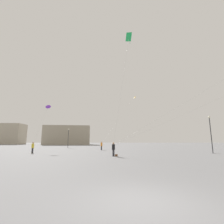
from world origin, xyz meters
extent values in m
plane|color=slate|center=(0.00, 0.00, 0.00)|extent=(300.00, 300.00, 0.00)
cylinder|color=#2D2D33|center=(-0.12, 14.66, 0.38)|extent=(0.25, 0.25, 0.76)
cylinder|color=black|center=(-0.12, 14.66, 1.09)|extent=(0.36, 0.36, 0.66)
sphere|color=tan|center=(-0.12, 14.66, 1.55)|extent=(0.25, 0.25, 0.25)
cylinder|color=#2D2D33|center=(-12.25, 20.46, 0.38)|extent=(0.25, 0.25, 0.76)
cylinder|color=yellow|center=(-12.25, 20.46, 1.10)|extent=(0.37, 0.37, 0.66)
sphere|color=tan|center=(-12.25, 20.46, 1.55)|extent=(0.25, 0.25, 0.25)
cylinder|color=#2D2D33|center=(-1.84, 27.77, 0.38)|extent=(0.25, 0.25, 0.77)
cylinder|color=orange|center=(-1.84, 27.77, 1.10)|extent=(0.37, 0.37, 0.67)
sphere|color=tan|center=(-1.84, 27.77, 1.56)|extent=(0.25, 0.25, 0.25)
cylinder|color=silver|center=(7.16, 13.59, 4.49)|extent=(14.56, 2.16, 6.40)
pyramid|color=green|center=(2.02, 14.40, 15.83)|extent=(0.89, 1.55, 0.88)
sphere|color=green|center=(2.06, 14.51, 15.60)|extent=(0.10, 0.10, 0.10)
sphere|color=green|center=(2.13, 14.64, 15.39)|extent=(0.10, 0.10, 0.10)
sphere|color=green|center=(2.19, 14.76, 15.18)|extent=(0.10, 0.10, 0.10)
cylinder|color=silver|center=(0.94, 14.53, 8.56)|extent=(2.13, 0.29, 14.52)
cone|color=purple|center=(-12.95, 27.70, 8.83)|extent=(1.13, 0.85, 0.93)
sphere|color=purple|center=(-12.94, 27.56, 8.62)|extent=(0.10, 0.10, 0.10)
sphere|color=purple|center=(-12.92, 27.42, 8.41)|extent=(0.10, 0.10, 0.10)
sphere|color=purple|center=(-12.91, 27.28, 8.20)|extent=(0.10, 0.10, 0.10)
cylinder|color=silver|center=(-12.60, 24.08, 5.06)|extent=(0.71, 7.25, 7.54)
cylinder|color=silver|center=(6.79, 10.83, 5.54)|extent=(13.82, 7.68, 8.49)
cone|color=yellow|center=(6.89, 36.93, 13.61)|extent=(1.03, 1.09, 0.63)
sphere|color=yellow|center=(6.91, 36.80, 13.40)|extent=(0.10, 0.10, 0.10)
sphere|color=yellow|center=(6.93, 36.66, 13.19)|extent=(0.10, 0.10, 0.10)
sphere|color=yellow|center=(6.94, 36.52, 12.98)|extent=(0.10, 0.10, 0.10)
cylinder|color=silver|center=(2.52, 32.35, 7.45)|extent=(8.75, 9.19, 12.32)
cube|color=#B2A893|center=(-55.00, 83.65, 5.40)|extent=(19.34, 10.36, 10.80)
cube|color=#A39984|center=(-19.00, 73.37, 4.39)|extent=(21.55, 13.16, 8.78)
cylinder|color=#2D2D30|center=(-10.97, 38.54, 2.37)|extent=(0.12, 0.12, 4.74)
sphere|color=#EAE5C6|center=(-10.97, 38.54, 4.89)|extent=(0.36, 0.36, 0.36)
cylinder|color=#2D2D30|center=(14.86, 18.49, 2.65)|extent=(0.12, 0.12, 5.29)
sphere|color=#EAE5C6|center=(14.86, 18.49, 5.44)|extent=(0.36, 0.36, 0.36)
cube|color=brown|center=(0.23, 14.76, 0.12)|extent=(0.34, 0.20, 0.24)
camera|label=1|loc=(-1.17, -5.22, 1.86)|focal=25.69mm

